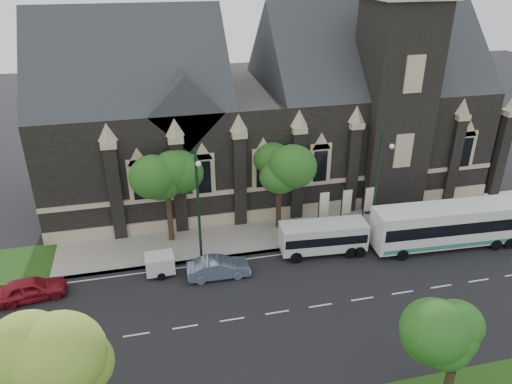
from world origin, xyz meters
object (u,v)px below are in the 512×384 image
object	(u,v)px
banner_flag_center	(345,205)
car_far_red	(31,289)
banner_flag_left	(322,207)
shuttle_bus	(323,236)
tour_coach	(448,225)
street_lamp_mid	(198,201)
banner_flag_right	(367,202)
tree_walk_left	(169,176)
street_lamp_near	(378,182)
sedan	(219,268)
box_trailer	(160,263)
tree_park_near	(48,375)
tree_walk_right	(281,164)
tree_park_east	(459,343)

from	to	relation	value
banner_flag_center	car_far_red	xyz separation A→B (m)	(-24.07, -3.75, -1.60)
banner_flag_left	shuttle_bus	world-z (taller)	banner_flag_left
tour_coach	street_lamp_mid	bearing A→B (deg)	175.82
banner_flag_right	tour_coach	world-z (taller)	banner_flag_right
shuttle_bus	banner_flag_left	bearing A→B (deg)	77.01
tree_walk_left	shuttle_bus	bearing A→B (deg)	-22.69
tree_walk_left	street_lamp_mid	world-z (taller)	street_lamp_mid
shuttle_bus	banner_flag_right	bearing A→B (deg)	35.39
street_lamp_near	sedan	size ratio (longest dim) A/B	1.99
sedan	tree_walk_left	bearing A→B (deg)	25.83
banner_flag_center	banner_flag_left	bearing A→B (deg)	180.00
tree_walk_left	street_lamp_mid	size ratio (longest dim) A/B	0.85
box_trailer	street_lamp_mid	bearing A→B (deg)	15.19
tree_walk_left	street_lamp_near	world-z (taller)	street_lamp_near
tree_park_near	banner_flag_left	bearing A→B (deg)	44.54
sedan	street_lamp_mid	bearing A→B (deg)	23.25
box_trailer	tour_coach	bearing A→B (deg)	-5.93
banner_flag_center	shuttle_bus	world-z (taller)	banner_flag_center
tree_walk_left	banner_flag_center	size ratio (longest dim) A/B	1.91
tree_park_near	banner_flag_right	size ratio (longest dim) A/B	2.14
tree_walk_right	shuttle_bus	world-z (taller)	tree_walk_right
tree_walk_left	banner_flag_left	xyz separation A→B (m)	(12.08, -1.70, -3.35)
banner_flag_center	sedan	size ratio (longest dim) A/B	0.88
box_trailer	tree_walk_left	bearing A→B (deg)	71.15
box_trailer	car_far_red	world-z (taller)	box_trailer
box_trailer	sedan	distance (m)	4.29
banner_flag_left	shuttle_bus	distance (m)	3.23
banner_flag_right	car_far_red	bearing A→B (deg)	-171.83
tree_park_near	sedan	world-z (taller)	tree_park_near
tree_park_near	tree_walk_right	distance (m)	24.58
tree_walk_left	sedan	xyz separation A→B (m)	(2.73, -5.89, -4.99)
tree_park_near	car_far_red	distance (m)	15.64
tree_park_near	shuttle_bus	world-z (taller)	tree_park_near
tour_coach	tree_park_east	bearing A→B (deg)	-120.01
street_lamp_mid	sedan	distance (m)	5.01
street_lamp_mid	tree_park_east	bearing A→B (deg)	-58.21
tree_walk_right	sedan	xyz separation A→B (m)	(-6.27, -5.90, -5.07)
tree_walk_right	banner_flag_left	world-z (taller)	tree_walk_right
tree_park_east	tree_walk_left	xyz separation A→B (m)	(-11.97, 20.03, 1.12)
tree_park_near	banner_flag_left	world-z (taller)	tree_park_near
street_lamp_near	shuttle_bus	size ratio (longest dim) A/B	1.32
street_lamp_mid	banner_flag_right	xyz separation A→B (m)	(14.29, 1.91, -2.73)
banner_flag_right	street_lamp_mid	bearing A→B (deg)	-172.40
street_lamp_mid	box_trailer	xyz separation A→B (m)	(-3.16, -1.00, -4.21)
tour_coach	car_far_red	bearing A→B (deg)	-178.14
street_lamp_mid	banner_flag_center	distance (m)	12.73
tree_walk_right	tree_park_east	bearing A→B (deg)	-81.58
banner_flag_left	box_trailer	size ratio (longest dim) A/B	1.33
tree_walk_right	banner_flag_center	distance (m)	6.36
car_far_red	banner_flag_center	bearing A→B (deg)	-89.15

